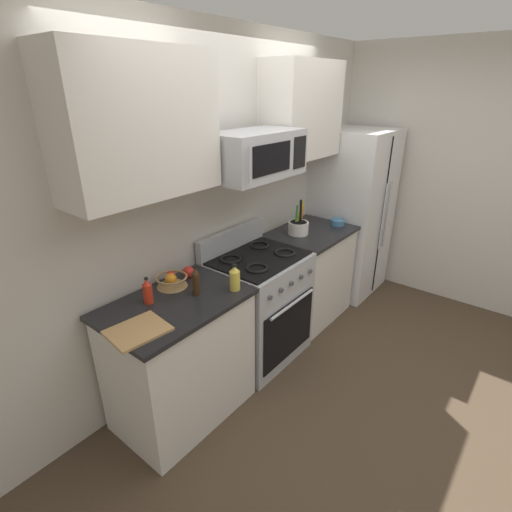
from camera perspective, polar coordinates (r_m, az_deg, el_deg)
name	(u,v)px	position (r m, az deg, el deg)	size (l,w,h in m)	color
ground_plane	(321,383)	(3.29, 9.54, -17.96)	(16.00, 16.00, 0.00)	#473828
wall_back	(221,203)	(3.18, -5.12, 7.83)	(8.00, 0.10, 2.60)	beige
counter_left	(180,359)	(2.79, -11.08, -14.68)	(0.94, 0.62, 0.91)	silver
range_oven	(258,306)	(3.28, 0.29, -7.32)	(0.76, 0.67, 1.09)	#B2B5BA
counter_right	(308,274)	(3.88, 7.73, -2.64)	(0.84, 0.62, 0.91)	silver
refrigerator	(351,213)	(4.40, 13.84, 6.12)	(0.77, 0.74, 1.77)	silver
wall_right	(430,176)	(4.54, 24.28, 10.72)	(0.10, 8.00, 2.60)	beige
microwave	(255,154)	(2.86, -0.10, 14.75)	(0.76, 0.44, 0.32)	#B2B5BA
upper_cabinets_left	(138,125)	(2.33, -16.99, 18.01)	(0.93, 0.34, 0.79)	silver
upper_cabinets_right	(302,110)	(3.57, 6.82, 20.52)	(0.83, 0.34, 0.79)	silver
utensil_crock	(298,227)	(3.59, 6.27, 4.30)	(0.19, 0.19, 0.33)	white
fruit_basket	(172,280)	(2.70, -12.34, -3.51)	(0.22, 0.22, 0.10)	#9E7A4C
apple_loose	(188,272)	(2.81, -9.92, -2.31)	(0.08, 0.08, 0.08)	red
cutting_board	(138,331)	(2.30, -17.02, -10.48)	(0.31, 0.26, 0.02)	tan
bottle_oil	(235,278)	(2.59, -3.15, -3.28)	(0.07, 0.07, 0.19)	gold
bottle_soy	(196,281)	(2.55, -8.86, -3.72)	(0.05, 0.05, 0.21)	#382314
bottle_hot_sauce	(148,291)	(2.52, -15.68, -5.06)	(0.06, 0.06, 0.18)	red
prep_bowl	(338,222)	(3.91, 11.93, 4.95)	(0.14, 0.14, 0.05)	teal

